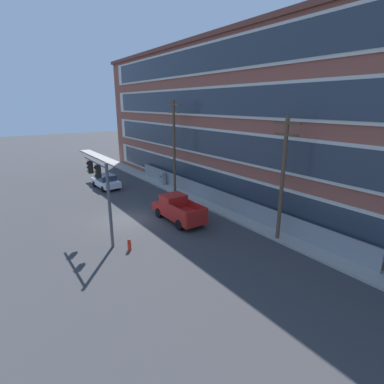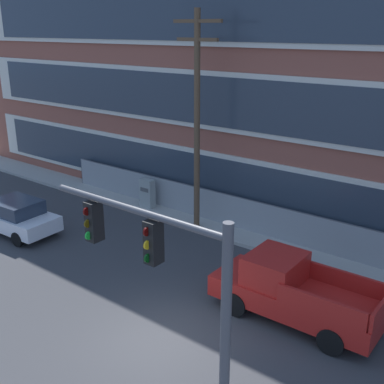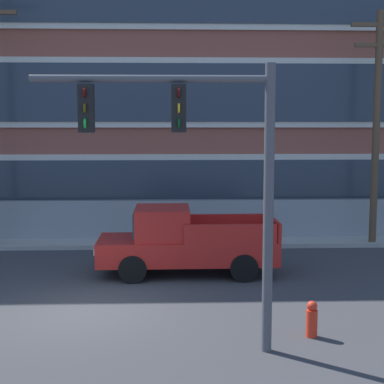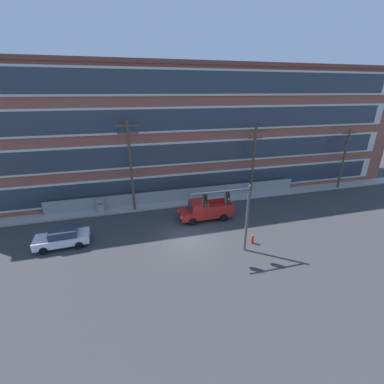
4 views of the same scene
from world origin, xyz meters
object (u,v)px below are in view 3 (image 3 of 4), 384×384
pickup_truck_red (183,243)px  utility_pole_midblock (377,120)px  traffic_signal_mast (200,152)px  fire_hydrant (312,319)px

pickup_truck_red → utility_pole_midblock: 8.76m
pickup_truck_red → utility_pole_midblock: (7.03, 3.75, 3.65)m
pickup_truck_red → utility_pole_midblock: utility_pole_midblock is taller
traffic_signal_mast → pickup_truck_red: (-0.20, 6.00, -3.01)m
traffic_signal_mast → utility_pole_midblock: size_ratio=0.67×
pickup_truck_red → fire_hydrant: pickup_truck_red is taller
traffic_signal_mast → pickup_truck_red: bearing=91.9°
traffic_signal_mast → fire_hydrant: size_ratio=7.21×
fire_hydrant → utility_pole_midblock: bearing=63.9°
utility_pole_midblock → traffic_signal_mast: bearing=-125.0°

